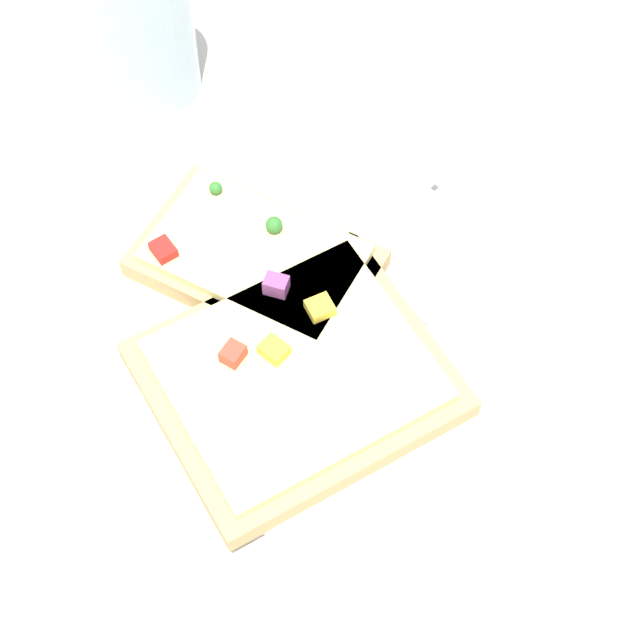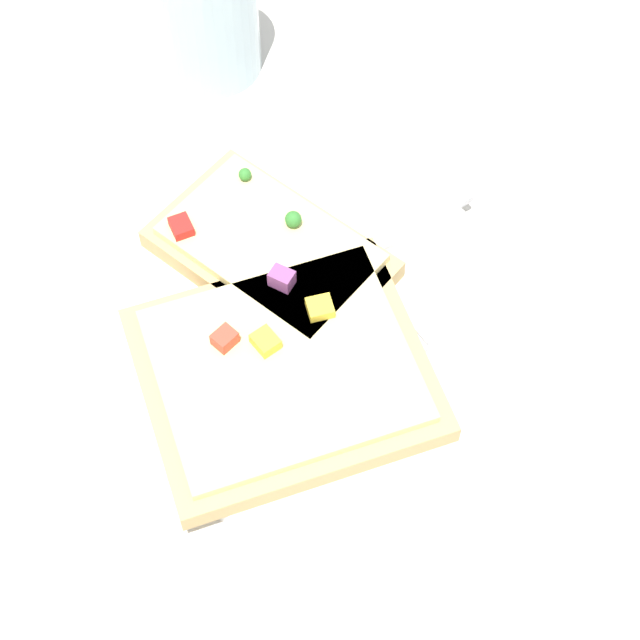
% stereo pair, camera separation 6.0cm
% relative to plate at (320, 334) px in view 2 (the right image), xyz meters
% --- Properties ---
extents(ground_plane, '(4.00, 4.00, 0.00)m').
position_rel_plate_xyz_m(ground_plane, '(0.00, 0.00, -0.01)').
color(ground_plane, beige).
extents(plate, '(0.25, 0.25, 0.01)m').
position_rel_plate_xyz_m(plate, '(0.00, 0.00, 0.00)').
color(plate, white).
rests_on(plate, ground).
extents(fork, '(0.14, 0.20, 0.01)m').
position_rel_plate_xyz_m(fork, '(-0.02, 0.02, 0.01)').
color(fork, silver).
rests_on(fork, plate).
extents(knife, '(0.12, 0.17, 0.01)m').
position_rel_plate_xyz_m(knife, '(0.05, 0.01, 0.01)').
color(knife, silver).
rests_on(knife, plate).
extents(pizza_slice_main, '(0.20, 0.20, 0.03)m').
position_rel_plate_xyz_m(pizza_slice_main, '(-0.01, -0.04, 0.02)').
color(pizza_slice_main, tan).
rests_on(pizza_slice_main, plate).
extents(pizza_slice_corner, '(0.15, 0.12, 0.03)m').
position_rel_plate_xyz_m(pizza_slice_corner, '(-0.04, 0.03, 0.02)').
color(pizza_slice_corner, tan).
rests_on(pizza_slice_corner, plate).
extents(crumb_scatter, '(0.06, 0.12, 0.01)m').
position_rel_plate_xyz_m(crumb_scatter, '(-0.00, 0.01, 0.01)').
color(crumb_scatter, tan).
rests_on(crumb_scatter, plate).
extents(drinking_glass, '(0.06, 0.06, 0.11)m').
position_rel_plate_xyz_m(drinking_glass, '(-0.15, 0.18, 0.05)').
color(drinking_glass, silver).
rests_on(drinking_glass, ground).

